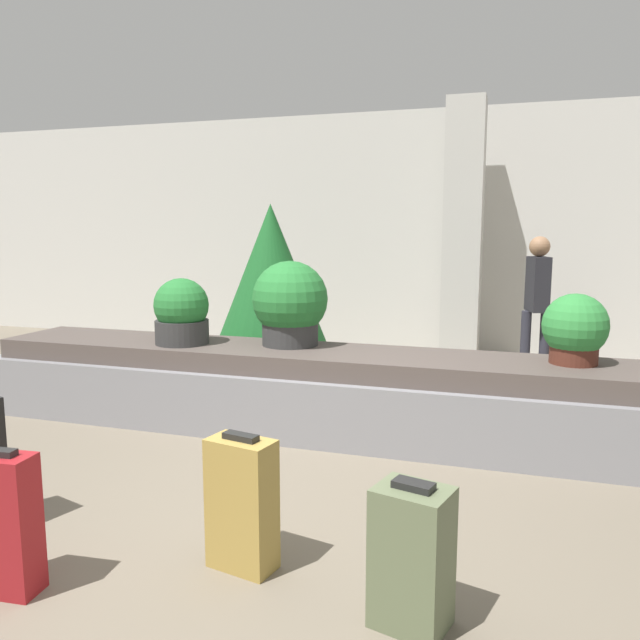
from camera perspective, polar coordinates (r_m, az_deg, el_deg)
ground_plane at (r=3.91m, az=-7.29°, el=-16.90°), size 18.00×18.00×0.00m
back_wall at (r=8.57m, az=7.54°, el=7.91°), size 18.00×0.06×3.20m
carousel at (r=5.18m, az=0.00°, el=-6.61°), size 6.02×0.95×0.68m
pillar at (r=7.89m, az=12.94°, el=7.73°), size 0.45×0.45×3.20m
suitcase_0 at (r=3.32m, az=-26.96°, el=-16.27°), size 0.32×0.19×0.69m
suitcase_2 at (r=3.20m, az=-7.15°, el=-16.31°), size 0.36×0.24×0.69m
suitcase_4 at (r=2.81m, az=8.39°, el=-20.64°), size 0.36×0.31×0.64m
potted_plant_0 at (r=5.48m, az=-12.54°, el=0.61°), size 0.47×0.47×0.57m
potted_plant_1 at (r=4.93m, az=22.28°, el=-0.82°), size 0.47×0.47×0.52m
potted_plant_2 at (r=5.28m, az=-2.76°, el=1.46°), size 0.64×0.64×0.72m
traveler_0 at (r=7.24m, az=19.24°, el=2.12°), size 0.31×0.36×1.58m
decorated_tree at (r=6.59m, az=-4.48°, el=3.00°), size 1.39×1.39×1.92m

